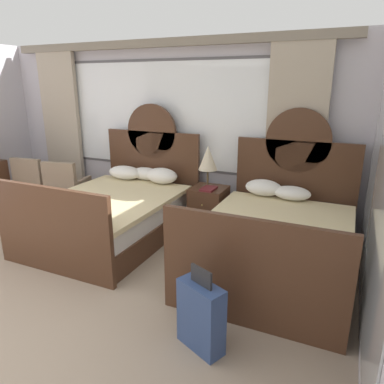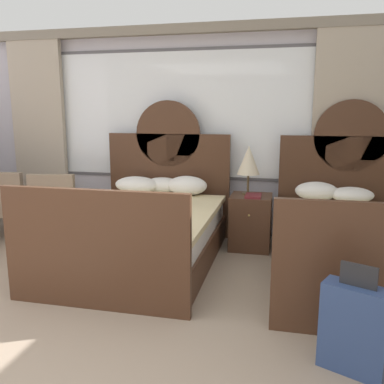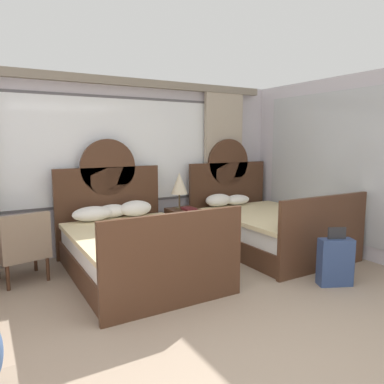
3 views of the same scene
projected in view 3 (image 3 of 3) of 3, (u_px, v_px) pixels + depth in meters
name	position (u px, v px, depth m)	size (l,w,h in m)	color
ground_plane	(284.00, 382.00, 2.65)	(24.00, 24.00, 0.00)	gray
wall_back_window	(113.00, 161.00, 5.70)	(5.99, 0.22, 2.70)	silver
wall_right_mirror	(360.00, 167.00, 5.35)	(0.08, 4.40, 2.70)	silver
bed_near_window	(135.00, 247.00, 4.75)	(1.61, 2.25, 1.76)	#472B1C
bed_near_mirror	(265.00, 227.00, 5.84)	(1.61, 2.25, 1.76)	#472B1C
nightstand_between_beds	(184.00, 228.00, 5.89)	(0.48, 0.50, 0.65)	#472B1C
table_lamp_on_nightstand	(179.00, 184.00, 5.82)	(0.27, 0.27, 0.58)	brown
book_on_nightstand	(189.00, 209.00, 5.78)	(0.18, 0.26, 0.03)	maroon
armchair_by_window_left	(23.00, 246.00, 4.46)	(0.66, 0.66, 0.88)	#84705B
suitcase_on_floor	(335.00, 262.00, 4.39)	(0.44, 0.32, 0.72)	navy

